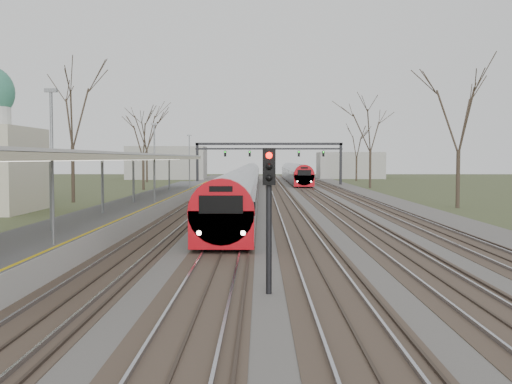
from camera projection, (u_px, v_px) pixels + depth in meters
track_bed at (273, 197)px, 61.72m from camera, size 24.00×160.00×0.22m
platform at (144, 206)px, 44.28m from camera, size 3.50×69.00×1.00m
canopy at (130, 157)px, 39.59m from camera, size 4.10×50.00×3.11m
signal_gantry at (269, 151)px, 91.41m from camera, size 21.00×0.59×6.08m
tree_west_far at (72, 109)px, 54.43m from camera, size 5.50×5.50×11.33m
tree_east_far at (459, 112)px, 48.26m from camera, size 5.00×5.00×10.30m
train_near at (246, 180)px, 69.50m from camera, size 2.62×90.21×3.05m
train_far at (295, 173)px, 102.16m from camera, size 2.62×45.21×3.05m
signal_post at (269, 199)px, 17.42m from camera, size 0.35×0.45×4.10m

